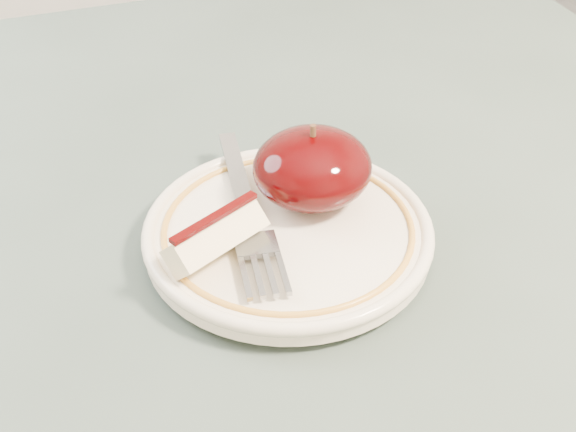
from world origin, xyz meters
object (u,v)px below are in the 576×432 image
object	(u,v)px
table	(240,355)
fork	(247,210)
apple_half	(312,168)
plate	(288,233)

from	to	relation	value
table	fork	distance (m)	0.11
table	apple_half	bearing A→B (deg)	24.25
apple_half	fork	xyz separation A→B (m)	(-0.05, -0.01, -0.02)
fork	plate	bearing A→B (deg)	-125.85
table	fork	size ratio (longest dim) A/B	4.96
plate	apple_half	bearing A→B (deg)	44.32
fork	table	bearing A→B (deg)	153.77
apple_half	table	bearing A→B (deg)	-155.75
apple_half	fork	world-z (taller)	apple_half
plate	fork	world-z (taller)	fork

